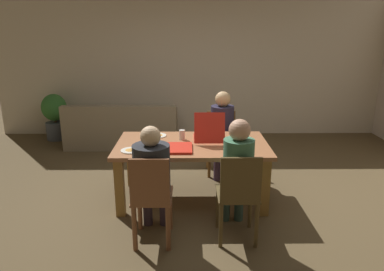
% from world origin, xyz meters
% --- Properties ---
extents(ground_plane, '(20.00, 20.00, 0.00)m').
position_xyz_m(ground_plane, '(0.00, 0.00, 0.00)').
color(ground_plane, brown).
extents(back_wall, '(7.55, 0.12, 2.87)m').
position_xyz_m(back_wall, '(0.00, 2.98, 1.43)').
color(back_wall, beige).
rests_on(back_wall, ground).
extents(dining_table, '(1.82, 1.03, 0.73)m').
position_xyz_m(dining_table, '(0.00, 0.00, 0.62)').
color(dining_table, '#9B603C').
rests_on(dining_table, ground).
extents(chair_0, '(0.44, 0.42, 0.89)m').
position_xyz_m(chair_0, '(0.44, 0.92, 0.49)').
color(chair_0, brown).
rests_on(chair_0, ground).
extents(person_0, '(0.33, 0.50, 1.21)m').
position_xyz_m(person_0, '(0.44, 0.79, 0.72)').
color(person_0, '#412F49').
rests_on(person_0, ground).
extents(chair_1, '(0.40, 0.43, 0.94)m').
position_xyz_m(chair_1, '(0.44, -0.96, 0.52)').
color(chair_1, brown).
rests_on(chair_1, ground).
extents(person_1, '(0.30, 0.54, 1.25)m').
position_xyz_m(person_1, '(0.44, -0.80, 0.73)').
color(person_1, '#2C4239').
rests_on(person_1, ground).
extents(chair_2, '(0.39, 0.45, 0.95)m').
position_xyz_m(chair_2, '(-0.40, -0.99, 0.49)').
color(chair_2, brown).
rests_on(chair_2, ground).
extents(person_2, '(0.36, 0.52, 1.19)m').
position_xyz_m(person_2, '(-0.40, -0.86, 0.71)').
color(person_2, '#382B38').
rests_on(person_2, ground).
extents(pizza_box_0, '(0.36, 0.44, 0.38)m').
position_xyz_m(pizza_box_0, '(0.21, 0.14, 0.78)').
color(pizza_box_0, red).
rests_on(pizza_box_0, dining_table).
extents(pizza_box_1, '(0.38, 0.38, 0.03)m').
position_xyz_m(pizza_box_1, '(-0.19, -0.22, 0.74)').
color(pizza_box_1, red).
rests_on(pizza_box_1, dining_table).
extents(plate_0, '(0.23, 0.23, 0.03)m').
position_xyz_m(plate_0, '(-0.69, -0.28, 0.74)').
color(plate_0, white).
rests_on(plate_0, dining_table).
extents(plate_1, '(0.24, 0.24, 0.03)m').
position_xyz_m(plate_1, '(-0.45, 0.31, 0.74)').
color(plate_1, white).
rests_on(plate_1, dining_table).
extents(drinking_glass_0, '(0.07, 0.07, 0.12)m').
position_xyz_m(drinking_glass_0, '(-0.12, 0.16, 0.79)').
color(drinking_glass_0, silver).
rests_on(drinking_glass_0, dining_table).
extents(drinking_glass_1, '(0.06, 0.06, 0.14)m').
position_xyz_m(drinking_glass_1, '(0.47, -0.07, 0.80)').
color(drinking_glass_1, silver).
rests_on(drinking_glass_1, dining_table).
extents(couch, '(1.97, 0.92, 0.79)m').
position_xyz_m(couch, '(-1.24, 2.22, 0.28)').
color(couch, gray).
rests_on(couch, ground).
extents(potted_plant, '(0.46, 0.46, 0.88)m').
position_xyz_m(potted_plant, '(-2.59, 2.56, 0.49)').
color(potted_plant, '#4D5460').
rests_on(potted_plant, ground).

